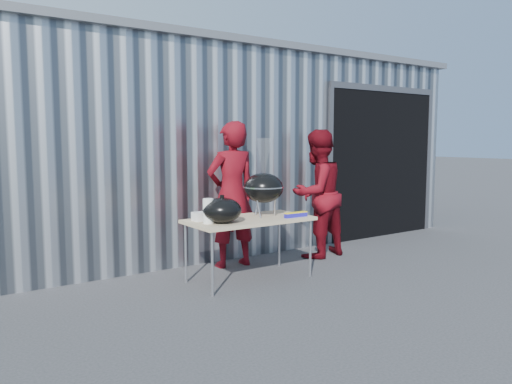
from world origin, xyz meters
TOP-DOWN VIEW (x-y plane):
  - ground at (0.00, 0.00)m, footprint 80.00×80.00m
  - building at (0.92, 4.59)m, footprint 8.20×6.20m
  - folding_table at (-0.15, 0.69)m, footprint 1.50×0.75m
  - kettle_grill at (0.07, 0.72)m, footprint 0.49×0.49m
  - grill_lid at (-0.59, 0.59)m, footprint 0.44×0.44m
  - paper_towels at (-0.74, 0.64)m, footprint 0.12×0.12m
  - white_tub at (-0.70, 0.86)m, footprint 0.20×0.15m
  - foil_box at (0.35, 0.44)m, footprint 0.32×0.06m
  - person_cook at (0.02, 1.38)m, footprint 0.73×0.50m
  - person_bystander at (1.32, 1.15)m, footprint 0.97×0.79m

SIDE VIEW (x-z plane):
  - ground at x=0.00m, z-range 0.00..0.00m
  - folding_table at x=-0.15m, z-range 0.33..1.08m
  - foil_box at x=0.35m, z-range 0.75..0.81m
  - white_tub at x=-0.70m, z-range 0.75..0.85m
  - paper_towels at x=-0.74m, z-range 0.75..1.03m
  - grill_lid at x=-0.59m, z-range 0.74..1.05m
  - person_bystander at x=1.32m, z-range 0.00..1.83m
  - person_cook at x=0.02m, z-range 0.00..1.92m
  - kettle_grill at x=0.07m, z-range 0.69..1.64m
  - building at x=0.92m, z-range -0.01..3.09m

